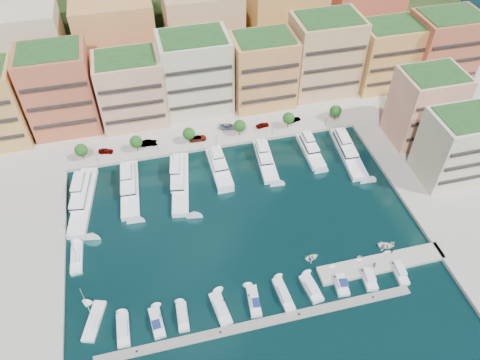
{
  "coord_description": "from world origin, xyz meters",
  "views": [
    {
      "loc": [
        -19.5,
        -78.22,
        95.3
      ],
      "look_at": [
        2.07,
        8.96,
        6.0
      ],
      "focal_mm": 35.0,
      "sensor_mm": 36.0,
      "label": 1
    }
  ],
  "objects_px": {
    "yacht_5": "(310,149)",
    "cruiser_7": "(340,282)",
    "tree_3": "(240,126)",
    "car_5": "(295,120)",
    "cruiser_8": "(368,276)",
    "car_1": "(149,143)",
    "tree_5": "(336,111)",
    "lamppost_4": "(326,119)",
    "tree_0": "(81,150)",
    "yacht_0": "(83,197)",
    "car_3": "(228,126)",
    "lamppost_1": "(157,146)",
    "yacht_2": "(180,180)",
    "lamppost_3": "(272,128)",
    "cruiser_4": "(254,301)",
    "tender_0": "(312,258)",
    "yacht_1": "(130,186)",
    "cruiser_6": "(311,289)",
    "tree_2": "(189,134)",
    "yacht_6": "(347,150)",
    "tree_4": "(289,118)",
    "person_1": "(392,251)",
    "cruiser_1": "(157,323)",
    "sailboat_1": "(77,258)",
    "yacht_4": "(265,159)",
    "cruiser_0": "(123,330)",
    "lamppost_0": "(96,155)",
    "tender_2": "(386,246)",
    "lamppost_2": "(216,137)",
    "car_2": "(198,138)",
    "cruiser_2": "(183,317)",
    "sailboat_0": "(94,321)",
    "cruiser_9": "(398,269)",
    "tree_1": "(136,142)",
    "cruiser_3": "(221,309)",
    "car_0": "(106,151)",
    "cruiser_5": "(284,295)",
    "tender_1": "(359,257)",
    "yacht_3": "(219,165)",
    "tender_3": "(392,243)"
  },
  "relations": [
    {
      "from": "cruiser_1",
      "to": "cruiser_3",
      "type": "relative_size",
      "value": 0.87
    },
    {
      "from": "cruiser_8",
      "to": "tender_0",
      "type": "height_order",
      "value": "cruiser_8"
    },
    {
      "from": "tree_5",
      "to": "sailboat_1",
      "type": "relative_size",
      "value": 0.43
    },
    {
      "from": "car_0",
      "to": "cruiser_3",
      "type": "bearing_deg",
      "value": -145.7
    },
    {
      "from": "tree_2",
      "to": "lamppost_4",
      "type": "distance_m",
      "value": 44.07
    },
    {
      "from": "yacht_4",
      "to": "cruiser_6",
      "type": "relative_size",
      "value": 2.34
    },
    {
      "from": "cruiser_7",
      "to": "tender_3",
      "type": "height_order",
      "value": "cruiser_7"
    },
    {
      "from": "lamppost_1",
      "to": "tender_0",
      "type": "distance_m",
      "value": 57.41
    },
    {
      "from": "yacht_0",
      "to": "yacht_3",
      "type": "distance_m",
      "value": 39.25
    },
    {
      "from": "cruiser_8",
      "to": "car_1",
      "type": "distance_m",
      "value": 75.38
    },
    {
      "from": "lamppost_2",
      "to": "tender_2",
      "type": "distance_m",
      "value": 59.11
    },
    {
      "from": "yacht_1",
      "to": "sailboat_0",
      "type": "bearing_deg",
      "value": -105.34
    },
    {
      "from": "tree_5",
      "to": "lamppost_2",
      "type": "distance_m",
      "value": 40.08
    },
    {
      "from": "lamppost_1",
      "to": "car_3",
      "type": "bearing_deg",
      "value": 15.4
    },
    {
      "from": "tree_1",
      "to": "yacht_0",
      "type": "relative_size",
      "value": 0.22
    },
    {
      "from": "tree_1",
      "to": "cruiser_0",
      "type": "xyz_separation_m",
      "value": [
        -8.41,
        -58.09,
        -4.2
      ]
    },
    {
      "from": "sailboat_0",
      "to": "person_1",
      "type": "distance_m",
      "value": 72.0
    },
    {
      "from": "tree_5",
      "to": "lamppost_4",
      "type": "height_order",
      "value": "tree_5"
    },
    {
      "from": "tree_5",
      "to": "car_3",
      "type": "xyz_separation_m",
      "value": [
        -34.75,
        4.1,
        -2.91
      ]
    },
    {
      "from": "cruiser_1",
      "to": "sailboat_1",
      "type": "xyz_separation_m",
      "value": [
        -17.21,
        22.25,
        -0.26
      ]
    },
    {
      "from": "lamppost_1",
      "to": "car_5",
      "type": "xyz_separation_m",
      "value": [
        45.2,
        4.87,
        -2.16
      ]
    },
    {
      "from": "cruiser_5",
      "to": "car_0",
      "type": "distance_m",
      "value": 70.54
    },
    {
      "from": "yacht_4",
      "to": "cruiser_0",
      "type": "distance_m",
      "value": 63.88
    },
    {
      "from": "lamppost_1",
      "to": "lamppost_4",
      "type": "bearing_deg",
      "value": 0.0
    },
    {
      "from": "yacht_1",
      "to": "car_5",
      "type": "relative_size",
      "value": 5.56
    },
    {
      "from": "tree_2",
      "to": "yacht_6",
      "type": "height_order",
      "value": "tree_2"
    },
    {
      "from": "yacht_1",
      "to": "car_3",
      "type": "distance_m",
      "value": 37.92
    },
    {
      "from": "tree_4",
      "to": "person_1",
      "type": "height_order",
      "value": "tree_4"
    },
    {
      "from": "yacht_0",
      "to": "car_2",
      "type": "height_order",
      "value": "yacht_0"
    },
    {
      "from": "tree_5",
      "to": "lamppost_3",
      "type": "xyz_separation_m",
      "value": [
        -22.0,
        -2.3,
        -0.92
      ]
    },
    {
      "from": "tree_3",
      "to": "car_5",
      "type": "distance_m",
      "value": 19.61
    },
    {
      "from": "yacht_1",
      "to": "cruiser_6",
      "type": "height_order",
      "value": "yacht_1"
    },
    {
      "from": "tree_0",
      "to": "cruiser_0",
      "type": "bearing_deg",
      "value": -82.56
    },
    {
      "from": "cruiser_2",
      "to": "sailboat_1",
      "type": "distance_m",
      "value": 31.92
    },
    {
      "from": "tree_5",
      "to": "cruiser_4",
      "type": "distance_m",
      "value": 72.38
    },
    {
      "from": "lamppost_3",
      "to": "cruiser_4",
      "type": "bearing_deg",
      "value": -110.58
    },
    {
      "from": "yacht_0",
      "to": "tender_0",
      "type": "height_order",
      "value": "yacht_0"
    },
    {
      "from": "car_2",
      "to": "yacht_2",
      "type": "bearing_deg",
      "value": 156.53
    },
    {
      "from": "tree_0",
      "to": "yacht_0",
      "type": "xyz_separation_m",
      "value": [
        -0.46,
        -16.06,
        -3.53
      ]
    },
    {
      "from": "lamppost_3",
      "to": "yacht_1",
      "type": "distance_m",
      "value": 47.39
    },
    {
      "from": "cruiser_9",
      "to": "car_1",
      "type": "relative_size",
      "value": 1.79
    },
    {
      "from": "yacht_5",
      "to": "cruiser_7",
      "type": "height_order",
      "value": "yacht_5"
    },
    {
      "from": "lamppost_0",
      "to": "yacht_0",
      "type": "relative_size",
      "value": 0.16
    },
    {
      "from": "tree_3",
      "to": "car_3",
      "type": "relative_size",
      "value": 0.98
    },
    {
      "from": "yacht_5",
      "to": "cruiser_1",
      "type": "xyz_separation_m",
      "value": [
        -52.41,
        -46.31,
        -0.64
      ]
    },
    {
      "from": "lamppost_3",
      "to": "car_3",
      "type": "height_order",
      "value": "lamppost_3"
    },
    {
      "from": "lamppost_1",
      "to": "yacht_2",
      "type": "relative_size",
      "value": 0.17
    },
    {
      "from": "tree_0",
      "to": "yacht_0",
      "type": "relative_size",
      "value": 0.22
    },
    {
      "from": "lamppost_0",
      "to": "tender_2",
      "type": "bearing_deg",
      "value": -34.88
    },
    {
      "from": "tree_5",
      "to": "tender_1",
      "type": "xyz_separation_m",
      "value": [
        -14.33,
        -52.27,
        -4.37
      ]
    }
  ]
}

